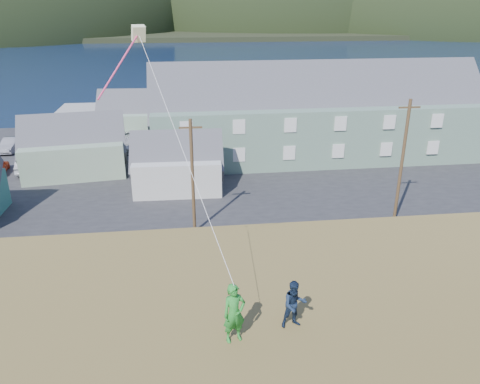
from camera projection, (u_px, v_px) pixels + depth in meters
name	position (u px, v px, depth m)	size (l,w,h in m)	color
ground	(193.00, 242.00, 33.52)	(900.00, 900.00, 0.00)	#0A1638
grass_strip	(193.00, 256.00, 31.67)	(110.00, 8.00, 0.10)	#4C3D19
waterfront_lot	(188.00, 165.00, 49.11)	(72.00, 36.00, 0.12)	#28282B
wharf	(145.00, 114.00, 69.41)	(26.00, 14.00, 0.90)	gray
far_shore	(180.00, 23.00, 336.10)	(900.00, 320.00, 2.00)	black
far_hills	(238.00, 24.00, 293.19)	(760.00, 265.00, 143.00)	black
lodge	(317.00, 114.00, 50.22)	(35.42, 10.22, 12.43)	slate
shed_palegreen_near	(74.00, 148.00, 45.82)	(10.57, 7.37, 7.20)	gray
shed_white	(177.00, 163.00, 41.99)	(8.28, 5.65, 6.51)	beige
shed_palegreen_far	(142.00, 116.00, 58.24)	(11.11, 6.82, 7.22)	gray
utility_poles	(166.00, 174.00, 32.91)	(36.48, 0.24, 9.64)	#47331E
parked_cars	(103.00, 151.00, 51.02)	(25.03, 12.24, 1.57)	black
kite_flyer_green	(234.00, 313.00, 12.90)	(0.66, 0.43, 1.80)	#23822A
kite_flyer_navy	(295.00, 304.00, 13.52)	(0.73, 0.57, 1.51)	#15233A
kite_rig	(137.00, 41.00, 16.18)	(1.93, 3.76, 9.57)	beige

